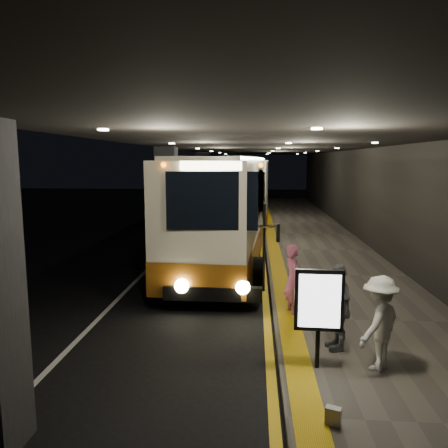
{
  "coord_description": "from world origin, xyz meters",
  "views": [
    {
      "loc": [
        2.03,
        -13.22,
        3.88
      ],
      "look_at": [
        0.97,
        1.59,
        1.7
      ],
      "focal_mm": 35.0,
      "sensor_mm": 36.0,
      "label": 1
    }
  ],
  "objects_px": {
    "coach_second": "(240,189)",
    "bag_plain": "(333,416)",
    "passenger_boarding": "(293,279)",
    "coach_main": "(228,213)",
    "info_sign": "(319,302)",
    "stanchion_post": "(291,283)",
    "passenger_waiting_white": "(379,323)",
    "passenger_waiting_grey": "(338,306)",
    "bag_polka": "(324,316)"
  },
  "relations": [
    {
      "from": "passenger_waiting_white",
      "to": "bag_polka",
      "type": "bearing_deg",
      "value": -122.22
    },
    {
      "from": "coach_main",
      "to": "passenger_waiting_white",
      "type": "bearing_deg",
      "value": -65.92
    },
    {
      "from": "passenger_waiting_grey",
      "to": "info_sign",
      "type": "height_order",
      "value": "info_sign"
    },
    {
      "from": "coach_main",
      "to": "info_sign",
      "type": "relative_size",
      "value": 6.86
    },
    {
      "from": "bag_plain",
      "to": "stanchion_post",
      "type": "height_order",
      "value": "stanchion_post"
    },
    {
      "from": "coach_main",
      "to": "info_sign",
      "type": "height_order",
      "value": "coach_main"
    },
    {
      "from": "passenger_waiting_white",
      "to": "stanchion_post",
      "type": "bearing_deg",
      "value": -116.18
    },
    {
      "from": "info_sign",
      "to": "bag_plain",
      "type": "bearing_deg",
      "value": -88.2
    },
    {
      "from": "bag_polka",
      "to": "passenger_boarding",
      "type": "bearing_deg",
      "value": 139.4
    },
    {
      "from": "coach_second",
      "to": "bag_polka",
      "type": "distance_m",
      "value": 19.87
    },
    {
      "from": "coach_main",
      "to": "coach_second",
      "type": "distance_m",
      "value": 12.9
    },
    {
      "from": "bag_polka",
      "to": "bag_plain",
      "type": "xyz_separation_m",
      "value": [
        -0.48,
        -4.03,
        -0.02
      ]
    },
    {
      "from": "bag_plain",
      "to": "coach_second",
      "type": "bearing_deg",
      "value": 95.17
    },
    {
      "from": "passenger_waiting_white",
      "to": "info_sign",
      "type": "bearing_deg",
      "value": -44.65
    },
    {
      "from": "passenger_waiting_white",
      "to": "passenger_waiting_grey",
      "type": "bearing_deg",
      "value": -101.83
    },
    {
      "from": "passenger_boarding",
      "to": "stanchion_post",
      "type": "height_order",
      "value": "passenger_boarding"
    },
    {
      "from": "coach_main",
      "to": "coach_second",
      "type": "bearing_deg",
      "value": 93.77
    },
    {
      "from": "coach_main",
      "to": "bag_plain",
      "type": "relative_size",
      "value": 46.99
    },
    {
      "from": "passenger_boarding",
      "to": "bag_plain",
      "type": "relative_size",
      "value": 6.43
    },
    {
      "from": "passenger_waiting_grey",
      "to": "stanchion_post",
      "type": "height_order",
      "value": "passenger_waiting_grey"
    },
    {
      "from": "coach_main",
      "to": "bag_plain",
      "type": "height_order",
      "value": "coach_main"
    },
    {
      "from": "coach_main",
      "to": "passenger_waiting_grey",
      "type": "xyz_separation_m",
      "value": [
        2.7,
        -8.16,
        -0.84
      ]
    },
    {
      "from": "bag_polka",
      "to": "bag_plain",
      "type": "distance_m",
      "value": 4.06
    },
    {
      "from": "passenger_waiting_white",
      "to": "passenger_waiting_grey",
      "type": "xyz_separation_m",
      "value": [
        -0.58,
        0.8,
        0.01
      ]
    },
    {
      "from": "stanchion_post",
      "to": "info_sign",
      "type": "bearing_deg",
      "value": -86.31
    },
    {
      "from": "coach_second",
      "to": "bag_plain",
      "type": "relative_size",
      "value": 47.98
    },
    {
      "from": "coach_main",
      "to": "passenger_boarding",
      "type": "distance_m",
      "value": 6.52
    },
    {
      "from": "info_sign",
      "to": "stanchion_post",
      "type": "xyz_separation_m",
      "value": [
        -0.22,
        3.35,
        -0.63
      ]
    },
    {
      "from": "coach_second",
      "to": "stanchion_post",
      "type": "relative_size",
      "value": 10.57
    },
    {
      "from": "passenger_boarding",
      "to": "bag_polka",
      "type": "xyz_separation_m",
      "value": [
        0.67,
        -0.58,
        -0.7
      ]
    },
    {
      "from": "passenger_waiting_white",
      "to": "info_sign",
      "type": "height_order",
      "value": "info_sign"
    },
    {
      "from": "passenger_waiting_white",
      "to": "stanchion_post",
      "type": "distance_m",
      "value": 3.54
    },
    {
      "from": "passenger_waiting_grey",
      "to": "bag_plain",
      "type": "height_order",
      "value": "passenger_waiting_grey"
    },
    {
      "from": "coach_second",
      "to": "info_sign",
      "type": "xyz_separation_m",
      "value": [
        2.15,
        -21.92,
        -0.53
      ]
    },
    {
      "from": "passenger_waiting_grey",
      "to": "bag_polka",
      "type": "height_order",
      "value": "passenger_waiting_grey"
    },
    {
      "from": "bag_polka",
      "to": "stanchion_post",
      "type": "height_order",
      "value": "stanchion_post"
    },
    {
      "from": "passenger_waiting_grey",
      "to": "info_sign",
      "type": "relative_size",
      "value": 0.95
    },
    {
      "from": "passenger_waiting_grey",
      "to": "info_sign",
      "type": "distance_m",
      "value": 1.06
    },
    {
      "from": "bag_polka",
      "to": "info_sign",
      "type": "relative_size",
      "value": 0.17
    },
    {
      "from": "bag_plain",
      "to": "stanchion_post",
      "type": "distance_m",
      "value": 5.11
    },
    {
      "from": "coach_second",
      "to": "stanchion_post",
      "type": "distance_m",
      "value": 18.71
    },
    {
      "from": "passenger_boarding",
      "to": "passenger_waiting_white",
      "type": "relative_size",
      "value": 1.0
    },
    {
      "from": "coach_second",
      "to": "info_sign",
      "type": "bearing_deg",
      "value": -80.66
    },
    {
      "from": "coach_main",
      "to": "passenger_waiting_white",
      "type": "height_order",
      "value": "coach_main"
    },
    {
      "from": "coach_second",
      "to": "passenger_boarding",
      "type": "xyz_separation_m",
      "value": [
        1.95,
        -19.05,
        -0.9
      ]
    },
    {
      "from": "info_sign",
      "to": "bag_polka",
      "type": "bearing_deg",
      "value": 80.82
    },
    {
      "from": "coach_main",
      "to": "stanchion_post",
      "type": "distance_m",
      "value": 6.11
    },
    {
      "from": "coach_main",
      "to": "bag_polka",
      "type": "xyz_separation_m",
      "value": [
        2.66,
        -6.73,
        -1.55
      ]
    },
    {
      "from": "passenger_waiting_grey",
      "to": "bag_polka",
      "type": "bearing_deg",
      "value": 171.32
    },
    {
      "from": "passenger_waiting_white",
      "to": "info_sign",
      "type": "xyz_separation_m",
      "value": [
        -1.08,
        -0.06,
        0.38
      ]
    }
  ]
}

